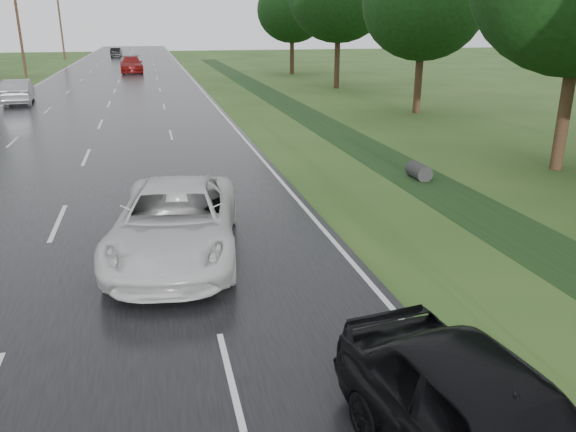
# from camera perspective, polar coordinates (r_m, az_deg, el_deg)

# --- Properties ---
(road) EXTENTS (14.00, 180.00, 0.04)m
(road) POSITION_cam_1_polar(r_m,az_deg,el_deg) (52.53, -16.94, 12.64)
(road) COLOR black
(road) RESTS_ON ground
(edge_stripe_east) EXTENTS (0.12, 180.00, 0.01)m
(edge_stripe_east) POSITION_cam_1_polar(r_m,az_deg,el_deg) (52.62, -9.41, 13.23)
(edge_stripe_east) COLOR silver
(edge_stripe_east) RESTS_ON road
(edge_stripe_west) EXTENTS (0.12, 180.00, 0.01)m
(edge_stripe_west) POSITION_cam_1_polar(r_m,az_deg,el_deg) (53.30, -24.34, 11.91)
(edge_stripe_west) COLOR silver
(edge_stripe_west) RESTS_ON road
(center_line) EXTENTS (0.12, 180.00, 0.01)m
(center_line) POSITION_cam_1_polar(r_m,az_deg,el_deg) (52.53, -16.94, 12.67)
(center_line) COLOR silver
(center_line) RESTS_ON road
(drainage_ditch) EXTENTS (2.20, 120.00, 0.56)m
(drainage_ditch) POSITION_cam_1_polar(r_m,az_deg,el_deg) (27.86, 5.14, 8.45)
(drainage_ditch) COLOR black
(drainage_ditch) RESTS_ON ground
(utility_pole_far) EXTENTS (1.60, 0.26, 10.00)m
(utility_pole_far) POSITION_cam_1_polar(r_m,az_deg,el_deg) (63.34, -25.72, 17.31)
(utility_pole_far) COLOR #3B2218
(utility_pole_far) RESTS_ON ground
(utility_pole_distant) EXTENTS (1.60, 0.26, 10.00)m
(utility_pole_distant) POSITION_cam_1_polar(r_m,az_deg,el_deg) (92.98, -22.12, 17.73)
(utility_pole_distant) COLOR #3B2218
(utility_pole_distant) RESTS_ON ground
(tree_east_c) EXTENTS (7.00, 7.00, 9.29)m
(tree_east_c) POSITION_cam_1_polar(r_m,az_deg,el_deg) (34.90, 13.64, 20.20)
(tree_east_c) COLOR #3B2218
(tree_east_c) RESTS_ON ground
(tree_east_f) EXTENTS (7.20, 7.20, 9.62)m
(tree_east_f) POSITION_cam_1_polar(r_m,az_deg,el_deg) (61.07, 0.41, 20.17)
(tree_east_f) COLOR #3B2218
(tree_east_f) RESTS_ON ground
(white_pickup) EXTENTS (3.51, 6.15, 1.62)m
(white_pickup) POSITION_cam_1_polar(r_m,az_deg,el_deg) (12.94, -11.35, -0.55)
(white_pickup) COLOR silver
(white_pickup) RESTS_ON road
(silver_sedan) EXTENTS (2.14, 4.94, 1.58)m
(silver_sedan) POSITION_cam_1_polar(r_m,az_deg,el_deg) (42.05, -25.74, 11.33)
(silver_sedan) COLOR gray
(silver_sedan) RESTS_ON road
(far_car_red) EXTENTS (2.61, 5.90, 1.69)m
(far_car_red) POSITION_cam_1_polar(r_m,az_deg,el_deg) (65.20, -15.63, 14.61)
(far_car_red) COLOR maroon
(far_car_red) RESTS_ON road
(far_car_dark) EXTENTS (1.69, 4.34, 1.41)m
(far_car_dark) POSITION_cam_1_polar(r_m,az_deg,el_deg) (97.12, -17.05, 15.62)
(far_car_dark) COLOR black
(far_car_dark) RESTS_ON road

